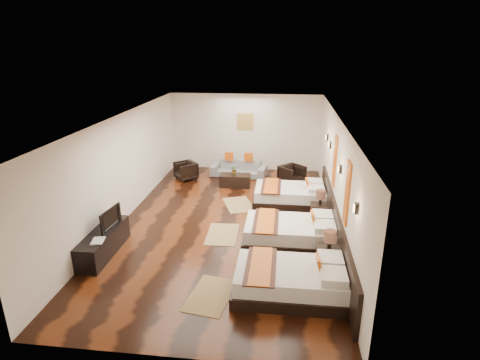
# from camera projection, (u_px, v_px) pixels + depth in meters

# --- Properties ---
(floor) EXTENTS (5.50, 9.50, 0.01)m
(floor) POSITION_uv_depth(u_px,v_px,m) (226.00, 222.00, 10.35)
(floor) COLOR black
(floor) RESTS_ON ground
(ceiling) EXTENTS (5.50, 9.50, 0.01)m
(ceiling) POSITION_uv_depth(u_px,v_px,m) (225.00, 118.00, 9.41)
(ceiling) COLOR white
(ceiling) RESTS_ON floor
(back_wall) EXTENTS (5.50, 0.01, 2.80)m
(back_wall) POSITION_uv_depth(u_px,v_px,m) (245.00, 132.00, 14.33)
(back_wall) COLOR silver
(back_wall) RESTS_ON floor
(left_wall) EXTENTS (0.01, 9.50, 2.80)m
(left_wall) POSITION_uv_depth(u_px,v_px,m) (122.00, 169.00, 10.18)
(left_wall) COLOR silver
(left_wall) RESTS_ON floor
(right_wall) EXTENTS (0.01, 9.50, 2.80)m
(right_wall) POSITION_uv_depth(u_px,v_px,m) (336.00, 177.00, 9.58)
(right_wall) COLOR silver
(right_wall) RESTS_ON floor
(headboard_panel) EXTENTS (0.08, 6.60, 0.90)m
(headboard_panel) POSITION_uv_depth(u_px,v_px,m) (335.00, 226.00, 9.15)
(headboard_panel) COLOR black
(headboard_panel) RESTS_ON floor
(bed_near) EXTENTS (2.16, 1.36, 0.83)m
(bed_near) POSITION_uv_depth(u_px,v_px,m) (292.00, 280.00, 7.34)
(bed_near) COLOR black
(bed_near) RESTS_ON floor
(bed_mid) EXTENTS (2.20, 1.38, 0.84)m
(bed_mid) POSITION_uv_depth(u_px,v_px,m) (291.00, 232.00, 9.17)
(bed_mid) COLOR black
(bed_mid) RESTS_ON floor
(bed_far) EXTENTS (2.12, 1.33, 0.81)m
(bed_far) POSITION_uv_depth(u_px,v_px,m) (291.00, 195.00, 11.47)
(bed_far) COLOR black
(bed_far) RESTS_ON floor
(nightstand_a) EXTENTS (0.47, 0.47, 0.94)m
(nightstand_a) POSITION_uv_depth(u_px,v_px,m) (328.00, 257.00, 8.03)
(nightstand_a) COLOR black
(nightstand_a) RESTS_ON floor
(nightstand_b) EXTENTS (0.45, 0.45, 0.90)m
(nightstand_b) POSITION_uv_depth(u_px,v_px,m) (319.00, 211.00, 10.28)
(nightstand_b) COLOR black
(nightstand_b) RESTS_ON floor
(jute_mat_near) EXTENTS (0.93, 1.31, 0.01)m
(jute_mat_near) POSITION_uv_depth(u_px,v_px,m) (211.00, 295.00, 7.36)
(jute_mat_near) COLOR #96794C
(jute_mat_near) RESTS_ON floor
(jute_mat_mid) EXTENTS (0.79, 1.23, 0.01)m
(jute_mat_mid) POSITION_uv_depth(u_px,v_px,m) (222.00, 234.00, 9.70)
(jute_mat_mid) COLOR #96794C
(jute_mat_mid) RESTS_ON floor
(jute_mat_far) EXTENTS (1.13, 1.39, 0.01)m
(jute_mat_far) POSITION_uv_depth(u_px,v_px,m) (239.00, 205.00, 11.48)
(jute_mat_far) COLOR #96794C
(jute_mat_far) RESTS_ON floor
(tv_console) EXTENTS (0.50, 1.80, 0.55)m
(tv_console) POSITION_uv_depth(u_px,v_px,m) (104.00, 243.00, 8.74)
(tv_console) COLOR black
(tv_console) RESTS_ON floor
(tv) EXTENTS (0.20, 0.81, 0.46)m
(tv) POSITION_uv_depth(u_px,v_px,m) (108.00, 218.00, 8.77)
(tv) COLOR black
(tv) RESTS_ON tv_console
(book) EXTENTS (0.31, 0.38, 0.03)m
(book) POSITION_uv_depth(u_px,v_px,m) (92.00, 241.00, 8.19)
(book) COLOR black
(book) RESTS_ON tv_console
(figurine) EXTENTS (0.34, 0.34, 0.31)m
(figurine) POSITION_uv_depth(u_px,v_px,m) (114.00, 212.00, 9.24)
(figurine) COLOR brown
(figurine) RESTS_ON tv_console
(sofa) EXTENTS (2.02, 0.96, 0.57)m
(sofa) POSITION_uv_depth(u_px,v_px,m) (239.00, 168.00, 13.87)
(sofa) COLOR gray
(sofa) RESTS_ON floor
(armchair_left) EXTENTS (0.95, 0.95, 0.62)m
(armchair_left) POSITION_uv_depth(u_px,v_px,m) (186.00, 171.00, 13.53)
(armchair_left) COLOR black
(armchair_left) RESTS_ON floor
(armchair_right) EXTENTS (1.02, 1.02, 0.66)m
(armchair_right) POSITION_uv_depth(u_px,v_px,m) (292.00, 175.00, 13.02)
(armchair_right) COLOR black
(armchair_right) RESTS_ON floor
(coffee_table) EXTENTS (1.01, 0.53, 0.40)m
(coffee_table) POSITION_uv_depth(u_px,v_px,m) (235.00, 180.00, 12.92)
(coffee_table) COLOR black
(coffee_table) RESTS_ON floor
(table_plant) EXTENTS (0.31, 0.28, 0.29)m
(table_plant) POSITION_uv_depth(u_px,v_px,m) (234.00, 170.00, 12.87)
(table_plant) COLOR #2C591D
(table_plant) RESTS_ON coffee_table
(orange_panel_a) EXTENTS (0.04, 0.40, 1.30)m
(orange_panel_a) POSITION_uv_depth(u_px,v_px,m) (347.00, 193.00, 7.70)
(orange_panel_a) COLOR #D86014
(orange_panel_a) RESTS_ON right_wall
(orange_panel_b) EXTENTS (0.04, 0.40, 1.30)m
(orange_panel_b) POSITION_uv_depth(u_px,v_px,m) (335.00, 161.00, 9.76)
(orange_panel_b) COLOR #D86014
(orange_panel_b) RESTS_ON right_wall
(sconce_near) EXTENTS (0.07, 0.12, 0.18)m
(sconce_near) POSITION_uv_depth(u_px,v_px,m) (356.00, 208.00, 6.62)
(sconce_near) COLOR black
(sconce_near) RESTS_ON right_wall
(sconce_mid) EXTENTS (0.07, 0.12, 0.18)m
(sconce_mid) POSITION_uv_depth(u_px,v_px,m) (340.00, 169.00, 8.68)
(sconce_mid) COLOR black
(sconce_mid) RESTS_ON right_wall
(sconce_far) EXTENTS (0.07, 0.12, 0.18)m
(sconce_far) POSITION_uv_depth(u_px,v_px,m) (330.00, 145.00, 10.74)
(sconce_far) COLOR black
(sconce_far) RESTS_ON right_wall
(sconce_lounge) EXTENTS (0.07, 0.12, 0.18)m
(sconce_lounge) POSITION_uv_depth(u_px,v_px,m) (327.00, 137.00, 11.59)
(sconce_lounge) COLOR black
(sconce_lounge) RESTS_ON right_wall
(gold_artwork) EXTENTS (0.60, 0.04, 0.60)m
(gold_artwork) POSITION_uv_depth(u_px,v_px,m) (245.00, 122.00, 14.18)
(gold_artwork) COLOR #AD873F
(gold_artwork) RESTS_ON back_wall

